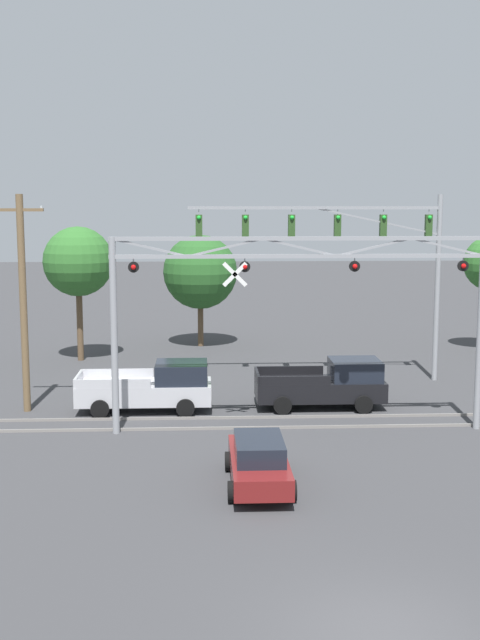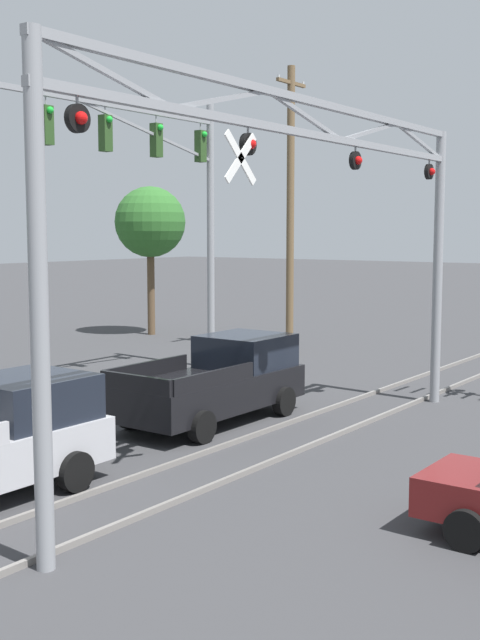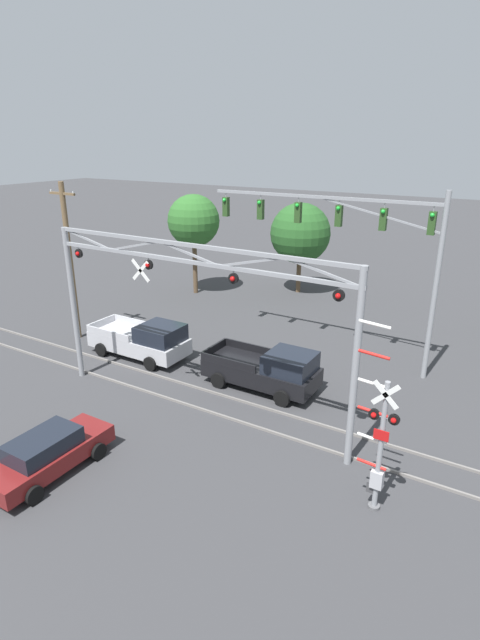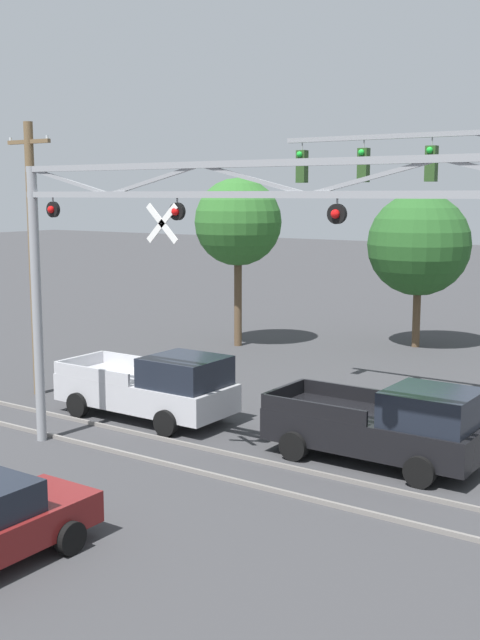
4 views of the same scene
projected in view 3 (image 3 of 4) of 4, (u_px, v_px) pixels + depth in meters
name	position (u px, v px, depth m)	size (l,w,h in m)	color
rail_track_near	(198.00, 408.00, 20.56)	(80.00, 0.08, 0.10)	gray
rail_track_far	(217.00, 394.00, 21.72)	(80.00, 0.08, 0.10)	gray
crossing_gantry	(190.00, 299.00, 18.69)	(13.28, 0.28, 6.97)	gray
crossing_signal_mast	(378.00, 446.00, 14.39)	(1.40, 0.35, 5.91)	gray
traffic_signal_span	(364.00, 239.00, 22.81)	(11.48, 0.39, 8.52)	gray
pickup_truck_lead	(267.00, 370.00, 21.96)	(5.11, 2.31, 1.92)	black
pickup_truck_following	(144.00, 340.00, 25.16)	(5.25, 2.31, 1.92)	#B7B7BC
sedan_waiting	(48.00, 453.00, 16.46)	(1.87, 4.37, 1.46)	maroon
utility_pole_left	(70.00, 261.00, 26.50)	(1.80, 0.28, 8.47)	brown
background_tree_beyond_span	(194.00, 221.00, 34.31)	(3.59, 3.59, 6.96)	brown
background_tree_far_left_verge	(300.00, 233.00, 34.77)	(4.21, 4.21, 6.37)	brown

